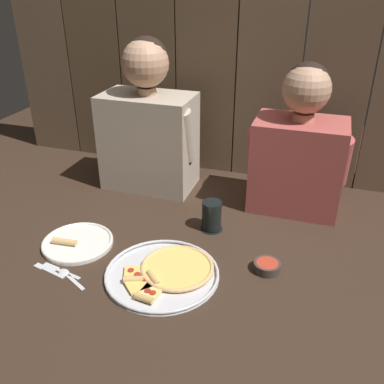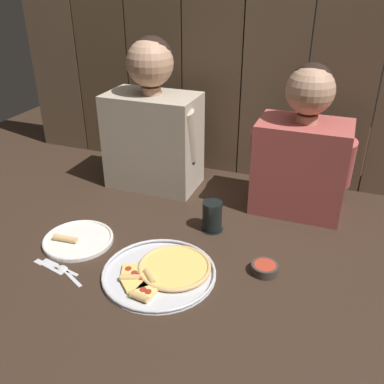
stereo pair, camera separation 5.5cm
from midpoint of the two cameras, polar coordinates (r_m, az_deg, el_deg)
name	(u,v)px [view 2 (the right image)]	position (r m, az deg, el deg)	size (l,w,h in m)	color
ground_plane	(184,251)	(1.48, 0.01, -7.95)	(3.20, 3.20, 0.00)	#332319
pizza_tray	(164,271)	(1.38, -2.68, -10.59)	(0.36, 0.36, 0.03)	silver
dinner_plate	(78,240)	(1.57, -14.10, -6.24)	(0.25, 0.25, 0.03)	white
drinking_glass	(212,216)	(1.57, 3.75, -3.29)	(0.08, 0.08, 0.11)	black
dipping_bowl	(265,268)	(1.40, 10.89, -10.00)	(0.09, 0.09, 0.03)	#3D332D
table_fork	(47,266)	(1.48, -17.85, -9.46)	(0.13, 0.05, 0.01)	silver
table_knife	(60,267)	(1.46, -16.30, -9.69)	(0.16, 0.05, 0.01)	silver
table_spoon	(66,271)	(1.43, -15.51, -10.24)	(0.13, 0.08, 0.01)	silver
diner_left	(153,123)	(1.82, -4.44, 9.28)	(0.42, 0.23, 0.64)	#B2A38E
diner_right	(303,149)	(1.68, 15.56, 5.57)	(0.38, 0.23, 0.57)	#AD4C47
wooden_backdrop_wall	(245,24)	(1.87, 8.05, 21.49)	(2.19, 0.03, 1.33)	brown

